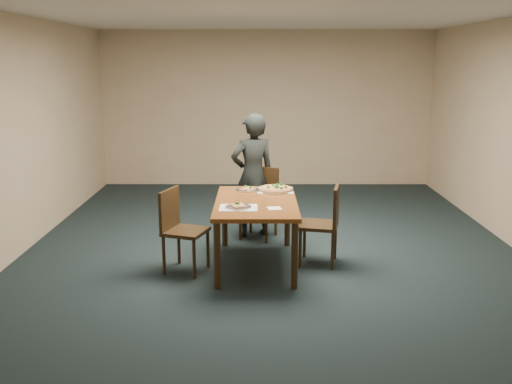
{
  "coord_description": "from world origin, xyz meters",
  "views": [
    {
      "loc": [
        -0.18,
        -6.46,
        2.27
      ],
      "look_at": [
        -0.19,
        -0.33,
        0.85
      ],
      "focal_mm": 40.0,
      "sensor_mm": 36.0,
      "label": 1
    }
  ],
  "objects_px": {
    "chair_right": "(326,220)",
    "slice_plate_far": "(247,189)",
    "diner": "(253,176)",
    "slice_plate_near": "(238,206)",
    "dining_table": "(256,209)",
    "chair_far": "(260,198)",
    "pizza_pan": "(275,189)",
    "chair_left": "(179,225)"
  },
  "relations": [
    {
      "from": "chair_left",
      "to": "slice_plate_far",
      "type": "height_order",
      "value": "chair_left"
    },
    {
      "from": "dining_table",
      "to": "pizza_pan",
      "type": "xyz_separation_m",
      "value": [
        0.23,
        0.51,
        0.11
      ]
    },
    {
      "from": "slice_plate_far",
      "to": "chair_right",
      "type": "bearing_deg",
      "value": -28.63
    },
    {
      "from": "dining_table",
      "to": "pizza_pan",
      "type": "relative_size",
      "value": 3.47
    },
    {
      "from": "chair_left",
      "to": "diner",
      "type": "height_order",
      "value": "diner"
    },
    {
      "from": "diner",
      "to": "chair_right",
      "type": "bearing_deg",
      "value": 106.99
    },
    {
      "from": "chair_far",
      "to": "chair_right",
      "type": "distance_m",
      "value": 1.28
    },
    {
      "from": "chair_right",
      "to": "chair_left",
      "type": "bearing_deg",
      "value": -70.57
    },
    {
      "from": "pizza_pan",
      "to": "slice_plate_far",
      "type": "relative_size",
      "value": 1.54
    },
    {
      "from": "dining_table",
      "to": "slice_plate_far",
      "type": "bearing_deg",
      "value": 101.12
    },
    {
      "from": "slice_plate_far",
      "to": "pizza_pan",
      "type": "bearing_deg",
      "value": -4.1
    },
    {
      "from": "chair_far",
      "to": "pizza_pan",
      "type": "relative_size",
      "value": 2.1
    },
    {
      "from": "diner",
      "to": "slice_plate_far",
      "type": "relative_size",
      "value": 5.76
    },
    {
      "from": "chair_right",
      "to": "pizza_pan",
      "type": "relative_size",
      "value": 2.1
    },
    {
      "from": "diner",
      "to": "slice_plate_near",
      "type": "bearing_deg",
      "value": 63.89
    },
    {
      "from": "dining_table",
      "to": "pizza_pan",
      "type": "bearing_deg",
      "value": 65.48
    },
    {
      "from": "pizza_pan",
      "to": "slice_plate_far",
      "type": "bearing_deg",
      "value": 175.9
    },
    {
      "from": "dining_table",
      "to": "slice_plate_near",
      "type": "distance_m",
      "value": 0.37
    },
    {
      "from": "chair_far",
      "to": "slice_plate_near",
      "type": "height_order",
      "value": "chair_far"
    },
    {
      "from": "slice_plate_far",
      "to": "dining_table",
      "type": "bearing_deg",
      "value": -78.88
    },
    {
      "from": "chair_far",
      "to": "dining_table",
      "type": "bearing_deg",
      "value": -71.47
    },
    {
      "from": "diner",
      "to": "slice_plate_near",
      "type": "xyz_separation_m",
      "value": [
        -0.14,
        -1.43,
        -0.04
      ]
    },
    {
      "from": "chair_left",
      "to": "slice_plate_far",
      "type": "relative_size",
      "value": 3.25
    },
    {
      "from": "chair_right",
      "to": "pizza_pan",
      "type": "distance_m",
      "value": 0.77
    },
    {
      "from": "chair_left",
      "to": "slice_plate_near",
      "type": "xyz_separation_m",
      "value": [
        0.65,
        -0.14,
        0.25
      ]
    },
    {
      "from": "slice_plate_near",
      "to": "slice_plate_far",
      "type": "relative_size",
      "value": 1.0
    },
    {
      "from": "chair_far",
      "to": "chair_left",
      "type": "relative_size",
      "value": 1.0
    },
    {
      "from": "dining_table",
      "to": "diner",
      "type": "distance_m",
      "value": 1.14
    },
    {
      "from": "chair_right",
      "to": "slice_plate_near",
      "type": "relative_size",
      "value": 3.25
    },
    {
      "from": "slice_plate_near",
      "to": "pizza_pan",
      "type": "bearing_deg",
      "value": 62.66
    },
    {
      "from": "chair_left",
      "to": "pizza_pan",
      "type": "height_order",
      "value": "chair_left"
    },
    {
      "from": "slice_plate_near",
      "to": "slice_plate_far",
      "type": "xyz_separation_m",
      "value": [
        0.08,
        0.83,
        -0.0
      ]
    },
    {
      "from": "dining_table",
      "to": "chair_left",
      "type": "xyz_separation_m",
      "value": [
        -0.84,
        -0.16,
        -0.14
      ]
    },
    {
      "from": "chair_left",
      "to": "chair_right",
      "type": "height_order",
      "value": "same"
    },
    {
      "from": "chair_right",
      "to": "slice_plate_far",
      "type": "bearing_deg",
      "value": -106.4
    },
    {
      "from": "diner",
      "to": "chair_left",
      "type": "bearing_deg",
      "value": 37.84
    },
    {
      "from": "dining_table",
      "to": "chair_right",
      "type": "height_order",
      "value": "chair_right"
    },
    {
      "from": "pizza_pan",
      "to": "dining_table",
      "type": "bearing_deg",
      "value": -114.52
    },
    {
      "from": "chair_far",
      "to": "slice_plate_far",
      "type": "relative_size",
      "value": 3.25
    },
    {
      "from": "chair_far",
      "to": "slice_plate_far",
      "type": "bearing_deg",
      "value": -84.47
    },
    {
      "from": "chair_right",
      "to": "pizza_pan",
      "type": "height_order",
      "value": "chair_right"
    },
    {
      "from": "chair_left",
      "to": "slice_plate_near",
      "type": "distance_m",
      "value": 0.71
    }
  ]
}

